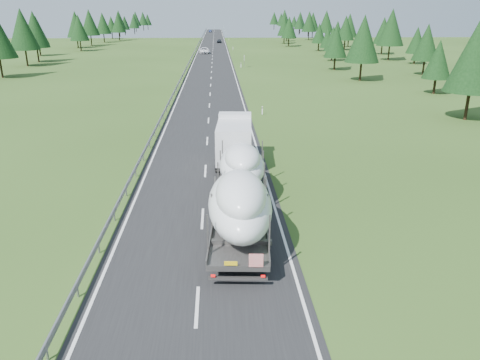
{
  "coord_description": "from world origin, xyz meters",
  "views": [
    {
      "loc": [
        0.99,
        -26.05,
        11.96
      ],
      "look_at": [
        2.34,
        0.87,
        2.16
      ],
      "focal_mm": 35.0,
      "sensor_mm": 36.0,
      "label": 1
    }
  ],
  "objects_px": {
    "distant_van": "(204,50)",
    "distant_car_dark": "(219,41)",
    "distant_car_blue": "(210,31)",
    "highway_sign": "(244,59)",
    "boat_truck": "(239,174)"
  },
  "relations": [
    {
      "from": "boat_truck",
      "to": "distant_car_dark",
      "type": "distance_m",
      "value": 161.79
    },
    {
      "from": "highway_sign",
      "to": "distant_car_dark",
      "type": "xyz_separation_m",
      "value": [
        -4.87,
        83.3,
        -1.11
      ]
    },
    {
      "from": "highway_sign",
      "to": "distant_car_blue",
      "type": "bearing_deg",
      "value": 92.99
    },
    {
      "from": "distant_van",
      "to": "distant_car_blue",
      "type": "distance_m",
      "value": 141.64
    },
    {
      "from": "highway_sign",
      "to": "distant_car_blue",
      "type": "xyz_separation_m",
      "value": [
        -9.3,
        178.05,
        -1.15
      ]
    },
    {
      "from": "distant_van",
      "to": "distant_car_dark",
      "type": "distance_m",
      "value": 47.13
    },
    {
      "from": "highway_sign",
      "to": "distant_car_blue",
      "type": "distance_m",
      "value": 178.3
    },
    {
      "from": "distant_car_blue",
      "to": "distant_car_dark",
      "type": "bearing_deg",
      "value": -82.57
    },
    {
      "from": "boat_truck",
      "to": "distant_van",
      "type": "xyz_separation_m",
      "value": [
        -4.71,
        114.89,
        -1.5
      ]
    },
    {
      "from": "highway_sign",
      "to": "distant_car_dark",
      "type": "relative_size",
      "value": 0.64
    },
    {
      "from": "distant_van",
      "to": "distant_car_blue",
      "type": "xyz_separation_m",
      "value": [
        0.27,
        141.64,
        -0.17
      ]
    },
    {
      "from": "boat_truck",
      "to": "distant_van",
      "type": "distance_m",
      "value": 114.99
    },
    {
      "from": "distant_van",
      "to": "distant_car_blue",
      "type": "height_order",
      "value": "distant_van"
    },
    {
      "from": "highway_sign",
      "to": "distant_car_dark",
      "type": "distance_m",
      "value": 83.45
    },
    {
      "from": "distant_van",
      "to": "distant_car_dark",
      "type": "height_order",
      "value": "distant_van"
    }
  ]
}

